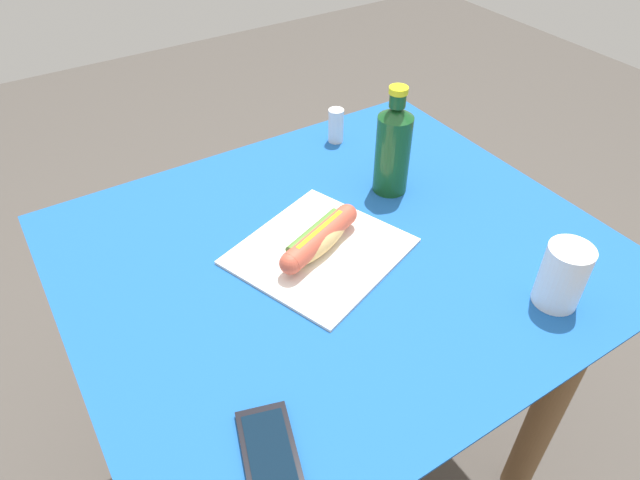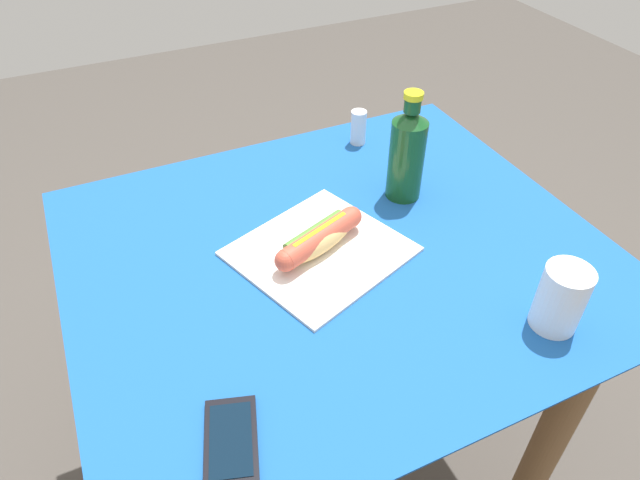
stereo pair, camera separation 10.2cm
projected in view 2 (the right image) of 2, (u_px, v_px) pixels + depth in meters
name	position (u px, v px, depth m)	size (l,w,h in m)	color
ground_plane	(332.00, 460.00, 1.54)	(6.00, 6.00, 0.00)	#47423D
dining_table	(336.00, 309.00, 1.14)	(0.97, 0.84, 0.76)	brown
paper_wrapper	(320.00, 251.00, 1.04)	(0.28, 0.26, 0.01)	silver
hot_dog	(320.00, 238.00, 1.02)	(0.20, 0.10, 0.05)	#DBB26B
cell_phone	(231.00, 441.00, 0.75)	(0.10, 0.14, 0.01)	black
soda_bottle	(407.00, 153.00, 1.11)	(0.07, 0.07, 0.23)	#14471E
drinking_cup	(561.00, 298.00, 0.87)	(0.07, 0.07, 0.11)	white
salt_shaker	(358.00, 127.00, 1.31)	(0.04, 0.04, 0.08)	silver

